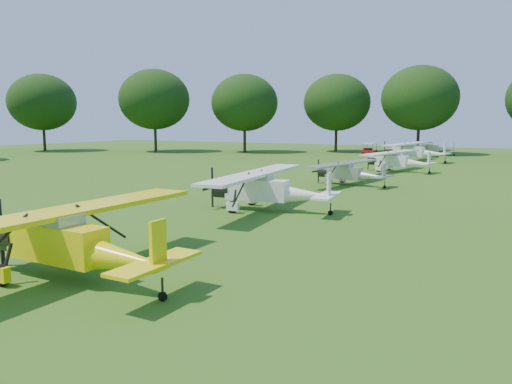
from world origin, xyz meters
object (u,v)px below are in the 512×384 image
aircraft_6 (413,150)px  golf_cart (369,151)px  aircraft_4 (349,171)px  aircraft_5 (397,159)px  aircraft_2 (69,238)px  aircraft_7 (431,147)px  aircraft_3 (266,187)px

aircraft_6 → golf_cart: aircraft_6 is taller
aircraft_4 → aircraft_5: aircraft_5 is taller
aircraft_2 → aircraft_5: bearing=89.3°
aircraft_6 → golf_cart: size_ratio=5.38×
aircraft_2 → aircraft_7: size_ratio=1.15×
aircraft_4 → aircraft_7: size_ratio=0.94×
aircraft_3 → aircraft_5: aircraft_3 is taller
aircraft_4 → aircraft_5: size_ratio=0.90×
aircraft_6 → golf_cart: (-7.94, 9.25, -0.83)m
aircraft_6 → aircraft_7: size_ratio=1.24×
aircraft_2 → aircraft_6: 50.96m
aircraft_4 → golf_cart: 35.17m
aircraft_3 → aircraft_6: 37.55m
aircraft_5 → aircraft_4: bearing=-83.2°
aircraft_2 → aircraft_7: bearing=90.8°
aircraft_5 → golf_cart: aircraft_5 is taller
aircraft_5 → golf_cart: (-9.08, 22.00, -0.62)m
aircraft_3 → aircraft_7: bearing=83.3°
aircraft_2 → golf_cart: 60.81m
aircraft_5 → aircraft_7: aircraft_5 is taller
golf_cart → aircraft_3: bearing=-62.0°
golf_cart → aircraft_7: bearing=42.5°
aircraft_6 → aircraft_3: bearing=-83.3°
aircraft_3 → aircraft_7: 50.35m
aircraft_3 → aircraft_4: (0.35, 12.66, -0.24)m
aircraft_5 → aircraft_6: aircraft_6 is taller
aircraft_2 → aircraft_4: bearing=90.3°
golf_cart → aircraft_4: bearing=-57.9°
aircraft_2 → golf_cart: (-8.44, 60.21, -0.74)m
aircraft_4 → aircraft_6: size_ratio=0.76×
aircraft_5 → aircraft_6: bearing=105.1°
aircraft_2 → aircraft_3: bearing=91.9°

